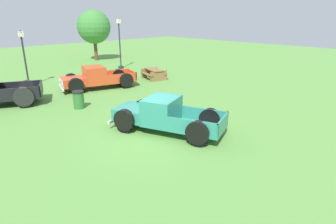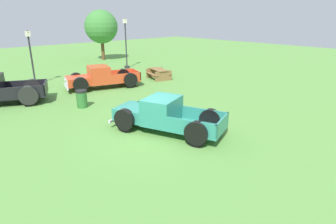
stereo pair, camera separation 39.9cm
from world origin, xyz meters
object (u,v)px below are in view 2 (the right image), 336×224
lamp_post_far (31,57)px  picnic_table (159,73)px  pickup_truck_foreground (161,115)px  trash_can (82,99)px  pickup_truck_behind_right (98,78)px  oak_tree_west (101,27)px  lamp_post_near (126,43)px

lamp_post_far → picnic_table: (7.82, -4.56, -1.50)m
pickup_truck_foreground → trash_can: (-1.02, 5.34, -0.23)m
pickup_truck_behind_right → oak_tree_west: oak_tree_west is taller
pickup_truck_foreground → pickup_truck_behind_right: 8.67m
lamp_post_far → trash_can: (0.07, -7.23, -1.52)m
pickup_truck_behind_right → lamp_post_far: lamp_post_far is taller
pickup_truck_foreground → lamp_post_near: 15.60m
lamp_post_far → trash_can: bearing=-89.4°
lamp_post_far → pickup_truck_foreground: bearing=-85.0°
pickup_truck_foreground → trash_can: bearing=100.8°
lamp_post_near → trash_can: 12.01m
pickup_truck_foreground → picnic_table: bearing=50.0°
pickup_truck_foreground → oak_tree_west: oak_tree_west is taller
lamp_post_near → lamp_post_far: size_ratio=1.18×
lamp_post_near → picnic_table: 5.90m
lamp_post_near → picnic_table: bearing=-98.3°
lamp_post_near → trash_can: size_ratio=4.72×
lamp_post_far → oak_tree_west: 12.16m
pickup_truck_behind_right → lamp_post_near: bearing=41.2°
trash_can → oak_tree_west: 17.59m
picnic_table → oak_tree_west: 12.25m
oak_tree_west → lamp_post_near: bearing=-99.9°
pickup_truck_behind_right → lamp_post_near: size_ratio=1.17×
picnic_table → trash_can: bearing=-161.0°
picnic_table → oak_tree_west: oak_tree_west is taller
pickup_truck_behind_right → trash_can: 4.20m
pickup_truck_foreground → pickup_truck_behind_right: pickup_truck_behind_right is taller
lamp_post_near → trash_can: bearing=-136.2°
trash_can → lamp_post_far: bearing=90.6°
lamp_post_near → lamp_post_far: (-8.63, -0.98, -0.35)m
lamp_post_near → trash_can: lamp_post_near is taller
pickup_truck_behind_right → lamp_post_near: (5.78, 5.06, 1.63)m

